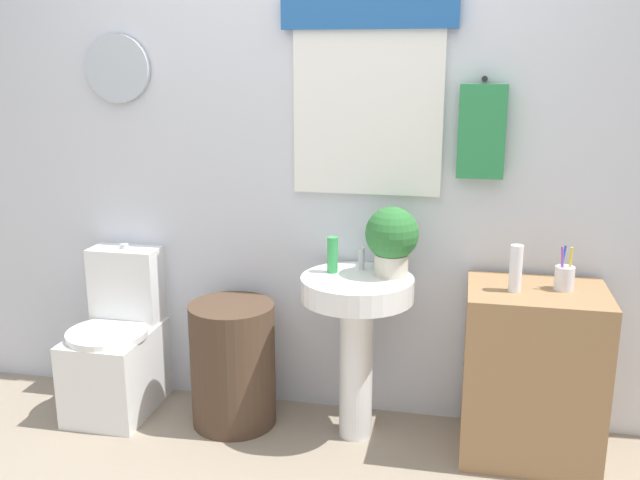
{
  "coord_description": "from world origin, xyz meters",
  "views": [
    {
      "loc": [
        0.68,
        -2.05,
        1.69
      ],
      "look_at": [
        0.08,
        0.8,
        0.93
      ],
      "focal_mm": 39.56,
      "sensor_mm": 36.0,
      "label": 1
    }
  ],
  "objects_px": {
    "wooden_cabinet": "(532,373)",
    "soap_bottle": "(332,255)",
    "potted_plant": "(392,238)",
    "laundry_hamper": "(233,364)",
    "lotion_bottle": "(516,268)",
    "pedestal_sink": "(357,319)",
    "toothbrush_cup": "(564,277)",
    "toilet": "(118,349)"
  },
  "relations": [
    {
      "from": "soap_bottle",
      "to": "potted_plant",
      "type": "bearing_deg",
      "value": 2.2
    },
    {
      "from": "potted_plant",
      "to": "toothbrush_cup",
      "type": "relative_size",
      "value": 1.65
    },
    {
      "from": "soap_bottle",
      "to": "lotion_bottle",
      "type": "distance_m",
      "value": 0.79
    },
    {
      "from": "toothbrush_cup",
      "to": "lotion_bottle",
      "type": "bearing_deg",
      "value": -163.32
    },
    {
      "from": "laundry_hamper",
      "to": "lotion_bottle",
      "type": "bearing_deg",
      "value": -1.84
    },
    {
      "from": "toilet",
      "to": "lotion_bottle",
      "type": "distance_m",
      "value": 1.93
    },
    {
      "from": "pedestal_sink",
      "to": "wooden_cabinet",
      "type": "distance_m",
      "value": 0.78
    },
    {
      "from": "wooden_cabinet",
      "to": "soap_bottle",
      "type": "distance_m",
      "value": 1.0
    },
    {
      "from": "laundry_hamper",
      "to": "toothbrush_cup",
      "type": "height_order",
      "value": "toothbrush_cup"
    },
    {
      "from": "soap_bottle",
      "to": "laundry_hamper",
      "type": "bearing_deg",
      "value": -173.84
    },
    {
      "from": "wooden_cabinet",
      "to": "potted_plant",
      "type": "bearing_deg",
      "value": 174.48
    },
    {
      "from": "soap_bottle",
      "to": "toothbrush_cup",
      "type": "bearing_deg",
      "value": -1.75
    },
    {
      "from": "potted_plant",
      "to": "laundry_hamper",
      "type": "bearing_deg",
      "value": -175.26
    },
    {
      "from": "toilet",
      "to": "toothbrush_cup",
      "type": "bearing_deg",
      "value": -0.46
    },
    {
      "from": "pedestal_sink",
      "to": "lotion_bottle",
      "type": "height_order",
      "value": "lotion_bottle"
    },
    {
      "from": "wooden_cabinet",
      "to": "lotion_bottle",
      "type": "bearing_deg",
      "value": -158.25
    },
    {
      "from": "laundry_hamper",
      "to": "wooden_cabinet",
      "type": "height_order",
      "value": "wooden_cabinet"
    },
    {
      "from": "laundry_hamper",
      "to": "lotion_bottle",
      "type": "xyz_separation_m",
      "value": [
        1.24,
        -0.04,
        0.56
      ]
    },
    {
      "from": "pedestal_sink",
      "to": "soap_bottle",
      "type": "xyz_separation_m",
      "value": [
        -0.12,
        0.05,
        0.27
      ]
    },
    {
      "from": "toilet",
      "to": "potted_plant",
      "type": "xyz_separation_m",
      "value": [
        1.32,
        0.02,
        0.63
      ]
    },
    {
      "from": "wooden_cabinet",
      "to": "lotion_bottle",
      "type": "relative_size",
      "value": 3.85
    },
    {
      "from": "laundry_hamper",
      "to": "toilet",
      "type": "bearing_deg",
      "value": 176.54
    },
    {
      "from": "potted_plant",
      "to": "toilet",
      "type": "bearing_deg",
      "value": -178.98
    },
    {
      "from": "pedestal_sink",
      "to": "potted_plant",
      "type": "bearing_deg",
      "value": 23.2
    },
    {
      "from": "toilet",
      "to": "lotion_bottle",
      "type": "bearing_deg",
      "value": -2.37
    },
    {
      "from": "toothbrush_cup",
      "to": "laundry_hamper",
      "type": "bearing_deg",
      "value": -179.21
    },
    {
      "from": "soap_bottle",
      "to": "potted_plant",
      "type": "distance_m",
      "value": 0.27
    },
    {
      "from": "pedestal_sink",
      "to": "lotion_bottle",
      "type": "relative_size",
      "value": 3.88
    },
    {
      "from": "wooden_cabinet",
      "to": "lotion_bottle",
      "type": "xyz_separation_m",
      "value": [
        -0.1,
        -0.04,
        0.48
      ]
    },
    {
      "from": "pedestal_sink",
      "to": "soap_bottle",
      "type": "relative_size",
      "value": 4.69
    },
    {
      "from": "laundry_hamper",
      "to": "potted_plant",
      "type": "height_order",
      "value": "potted_plant"
    },
    {
      "from": "laundry_hamper",
      "to": "toothbrush_cup",
      "type": "xyz_separation_m",
      "value": [
        1.44,
        0.02,
        0.51
      ]
    },
    {
      "from": "toilet",
      "to": "laundry_hamper",
      "type": "bearing_deg",
      "value": -3.46
    },
    {
      "from": "pedestal_sink",
      "to": "soap_bottle",
      "type": "distance_m",
      "value": 0.3
    },
    {
      "from": "pedestal_sink",
      "to": "wooden_cabinet",
      "type": "height_order",
      "value": "pedestal_sink"
    },
    {
      "from": "lotion_bottle",
      "to": "pedestal_sink",
      "type": "bearing_deg",
      "value": 176.53
    },
    {
      "from": "toilet",
      "to": "pedestal_sink",
      "type": "xyz_separation_m",
      "value": [
        1.18,
        -0.04,
        0.27
      ]
    },
    {
      "from": "laundry_hamper",
      "to": "potted_plant",
      "type": "xyz_separation_m",
      "value": [
        0.72,
        0.06,
        0.63
      ]
    },
    {
      "from": "pedestal_sink",
      "to": "toothbrush_cup",
      "type": "relative_size",
      "value": 4.1
    },
    {
      "from": "potted_plant",
      "to": "lotion_bottle",
      "type": "distance_m",
      "value": 0.54
    },
    {
      "from": "laundry_hamper",
      "to": "wooden_cabinet",
      "type": "distance_m",
      "value": 1.35
    },
    {
      "from": "toilet",
      "to": "soap_bottle",
      "type": "xyz_separation_m",
      "value": [
        1.06,
        0.01,
        0.54
      ]
    }
  ]
}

